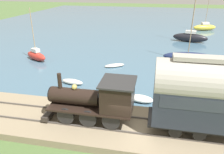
% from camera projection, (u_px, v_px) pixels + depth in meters
% --- Properties ---
extents(ground_plane, '(200.00, 200.00, 0.00)m').
position_uv_depth(ground_plane, '(131.00, 134.00, 14.17)').
color(ground_plane, '#476033').
extents(harbor_water, '(80.00, 80.00, 0.01)m').
position_uv_depth(harbor_water, '(152.00, 24.00, 52.98)').
color(harbor_water, '#426075').
rests_on(harbor_water, ground).
extents(rail_embankment, '(5.01, 56.00, 0.61)m').
position_uv_depth(rail_embankment, '(132.00, 128.00, 14.34)').
color(rail_embankment, '#84755B').
rests_on(rail_embankment, ground).
extents(steam_locomotive, '(2.31, 6.01, 3.14)m').
position_uv_depth(steam_locomotive, '(100.00, 98.00, 13.92)').
color(steam_locomotive, black).
rests_on(steam_locomotive, rail_embankment).
extents(sailboat_navy, '(2.02, 6.13, 9.27)m').
position_uv_depth(sailboat_navy, '(188.00, 56.00, 27.24)').
color(sailboat_navy, '#192347').
rests_on(sailboat_navy, harbor_water).
extents(sailboat_red, '(2.57, 3.64, 6.40)m').
position_uv_depth(sailboat_red, '(36.00, 55.00, 27.59)').
color(sailboat_red, '#B72D23').
rests_on(sailboat_red, harbor_water).
extents(sailboat_black, '(2.45, 5.68, 9.83)m').
position_uv_depth(sailboat_black, '(190.00, 37.00, 36.12)').
color(sailboat_black, black).
rests_on(sailboat_black, harbor_water).
extents(sailboat_yellow, '(2.75, 4.98, 8.15)m').
position_uv_depth(sailboat_yellow, '(205.00, 27.00, 45.04)').
color(sailboat_yellow, gold).
rests_on(sailboat_yellow, harbor_water).
extents(rowboat_mid_harbor, '(1.38, 2.22, 0.52)m').
position_uv_depth(rowboat_mid_harbor, '(141.00, 99.00, 17.97)').
color(rowboat_mid_harbor, silver).
rests_on(rowboat_mid_harbor, harbor_water).
extents(rowboat_off_pier, '(1.01, 2.26, 0.50)m').
position_uv_depth(rowboat_off_pier, '(72.00, 82.00, 21.07)').
color(rowboat_off_pier, beige).
rests_on(rowboat_off_pier, harbor_water).
extents(rowboat_far_out, '(1.88, 2.48, 0.32)m').
position_uv_depth(rowboat_far_out, '(115.00, 65.00, 25.55)').
color(rowboat_far_out, beige).
rests_on(rowboat_far_out, harbor_water).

